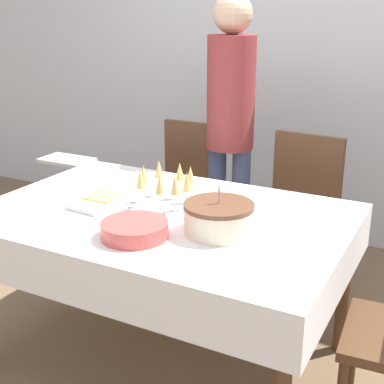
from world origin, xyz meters
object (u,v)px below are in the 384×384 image
birthday_cake (219,218)px  champagne_tray (167,189)px  dining_chair_far_left (186,194)px  dining_chair_far_right (297,214)px  person_standing (230,114)px  plate_stack_main (135,230)px  high_chair (77,189)px

birthday_cake → champagne_tray: birthday_cake is taller
dining_chair_far_left → dining_chair_far_right: (0.71, -0.00, 0.00)m
champagne_tray → person_standing: person_standing is taller
plate_stack_main → high_chair: 1.54m
birthday_cake → person_standing: size_ratio=0.17×
champagne_tray → plate_stack_main: bearing=-80.3°
high_chair → birthday_cake: bearing=-29.9°
dining_chair_far_right → high_chair: (-1.45, -0.14, -0.04)m
dining_chair_far_left → birthday_cake: (0.66, -0.95, 0.30)m
person_standing → high_chair: size_ratio=2.38×
person_standing → dining_chair_far_left: bearing=-154.2°
dining_chair_far_left → champagne_tray: bearing=-67.0°
plate_stack_main → high_chair: (-1.13, 1.00, -0.31)m
dining_chair_far_right → champagne_tray: bearing=-115.9°
dining_chair_far_right → plate_stack_main: bearing=-105.6°
high_chair → dining_chair_far_right: bearing=5.6°
dining_chair_far_right → person_standing: size_ratio=0.56×
dining_chair_far_left → high_chair: bearing=-169.0°
champagne_tray → high_chair: champagne_tray is taller
dining_chair_far_left → plate_stack_main: size_ratio=3.59×
champagne_tray → high_chair: size_ratio=0.51×
birthday_cake → dining_chair_far_right: bearing=87.1°
birthday_cake → plate_stack_main: (-0.27, -0.19, -0.03)m
dining_chair_far_right → birthday_cake: bearing=-92.9°
birthday_cake → person_standing: bearing=111.8°
dining_chair_far_right → plate_stack_main: size_ratio=3.59×
champagne_tray → person_standing: bearing=96.0°
champagne_tray → person_standing: (-0.09, 0.90, 0.18)m
high_chair → champagne_tray: bearing=-30.9°
dining_chair_far_left → plate_stack_main: 1.24m
champagne_tray → person_standing: 0.92m
dining_chair_far_right → champagne_tray: size_ratio=2.60×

